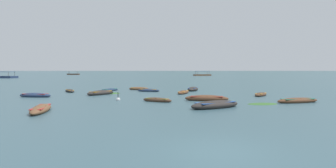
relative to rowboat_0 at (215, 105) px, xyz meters
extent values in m
plane|color=#385660|center=(-1.73, 1488.44, -0.22)|extent=(6000.00, 6000.00, 0.00)
cone|color=#56665B|center=(-630.04, 2591.76, 209.07)|extent=(1240.56, 1240.56, 418.57)
cone|color=#56665B|center=(127.64, 2310.38, 286.25)|extent=(1719.43, 1719.43, 572.93)
cone|color=#56665B|center=(717.64, 2401.94, 249.47)|extent=(2152.89, 2152.89, 499.37)
ellipsoid|color=#2D2826|center=(0.00, 0.00, -0.01)|extent=(4.69, 3.77, 0.70)
cube|color=#28519E|center=(0.00, 0.00, 0.20)|extent=(3.37, 2.72, 0.05)
cube|color=#2D2826|center=(0.00, 0.00, 0.25)|extent=(0.63, 0.91, 0.04)
ellipsoid|color=#2D2826|center=(-17.18, 15.24, -0.08)|extent=(2.54, 3.38, 0.45)
cube|color=orange|center=(-17.18, 15.24, 0.05)|extent=(1.83, 2.44, 0.05)
cube|color=#2D2826|center=(-17.18, 15.24, 0.10)|extent=(0.60, 0.40, 0.04)
ellipsoid|color=navy|center=(-12.25, 17.21, -0.09)|extent=(2.44, 3.30, 0.43)
cube|color=#197A56|center=(-12.25, 17.21, 0.04)|extent=(1.75, 2.37, 0.05)
cube|color=navy|center=(-12.25, 17.21, 0.09)|extent=(0.56, 0.37, 0.04)
ellipsoid|color=brown|center=(-8.33, 19.12, -0.06)|extent=(3.39, 2.07, 0.54)
cube|color=orange|center=(-8.33, 19.12, 0.10)|extent=(2.44, 1.49, 0.05)
cube|color=brown|center=(-8.33, 19.12, 0.15)|extent=(0.31, 0.69, 0.04)
ellipsoid|color=#2D2826|center=(-11.93, 11.20, -0.02)|extent=(3.25, 4.02, 0.66)
cube|color=orange|center=(-11.93, 11.20, 0.18)|extent=(2.34, 2.90, 0.05)
cube|color=#2D2826|center=(-11.93, 11.20, 0.23)|extent=(0.78, 0.55, 0.04)
ellipsoid|color=brown|center=(7.98, 3.55, -0.05)|extent=(4.42, 2.39, 0.55)
cube|color=#197A56|center=(7.98, 3.55, 0.11)|extent=(3.19, 1.72, 0.05)
cube|color=brown|center=(7.98, 3.55, 0.16)|extent=(0.31, 0.77, 0.04)
ellipsoid|color=#2D2826|center=(-0.41, 18.12, -0.03)|extent=(2.29, 4.33, 0.64)
cube|color=#28519E|center=(-0.41, 18.12, 0.16)|extent=(1.65, 3.12, 0.05)
cube|color=#2D2826|center=(-0.41, 18.12, 0.21)|extent=(0.94, 0.29, 0.04)
ellipsoid|color=#4C3323|center=(6.70, 9.97, -0.08)|extent=(2.50, 3.09, 0.47)
cube|color=orange|center=(6.70, 9.97, 0.06)|extent=(1.80, 2.22, 0.05)
cube|color=#4C3323|center=(6.70, 9.97, 0.11)|extent=(0.62, 0.44, 0.04)
ellipsoid|color=brown|center=(-0.07, 4.94, -0.02)|extent=(4.29, 1.75, 0.68)
cube|color=#B22D28|center=(-0.07, 4.94, 0.19)|extent=(3.09, 1.26, 0.05)
cube|color=brown|center=(-0.07, 4.94, 0.24)|extent=(0.19, 0.82, 0.04)
ellipsoid|color=#4C3323|center=(-4.76, 4.03, -0.08)|extent=(3.08, 2.12, 0.48)
cube|color=olive|center=(-4.76, 4.03, 0.07)|extent=(2.22, 1.53, 0.05)
cube|color=#4C3323|center=(-4.76, 4.03, 0.12)|extent=(0.33, 0.55, 0.04)
ellipsoid|color=navy|center=(-18.35, 8.26, -0.05)|extent=(3.84, 1.74, 0.56)
cube|color=#B22D28|center=(-18.35, 8.26, 0.12)|extent=(2.76, 1.25, 0.05)
cube|color=navy|center=(-18.35, 8.26, 0.17)|extent=(0.20, 0.80, 0.04)
ellipsoid|color=brown|center=(-12.65, -2.22, -0.05)|extent=(2.06, 4.56, 0.57)
cube|color=#B22D28|center=(-12.65, -2.22, 0.12)|extent=(1.48, 3.28, 0.05)
cube|color=brown|center=(-12.65, -2.22, 0.17)|extent=(0.72, 0.25, 0.04)
ellipsoid|color=navy|center=(-6.63, 15.99, -0.07)|extent=(3.25, 1.63, 0.48)
cube|color=orange|center=(-6.63, 15.99, 0.07)|extent=(2.34, 1.17, 0.05)
cube|color=navy|center=(-6.63, 15.99, 0.12)|extent=(0.23, 0.59, 0.04)
ellipsoid|color=brown|center=(-1.99, 13.00, -0.08)|extent=(2.04, 3.74, 0.47)
cube|color=orange|center=(-1.99, 13.00, 0.06)|extent=(1.47, 2.69, 0.05)
cube|color=brown|center=(-1.99, 13.00, 0.11)|extent=(0.67, 0.28, 0.04)
cube|color=brown|center=(12.04, 121.44, 0.05)|extent=(9.53, 5.93, 0.90)
cylinder|color=#4C4742|center=(9.20, 119.19, 1.18)|extent=(0.10, 0.10, 1.80)
cylinder|color=#4C4742|center=(8.42, 121.37, 1.18)|extent=(0.10, 0.10, 1.80)
cylinder|color=#4C4742|center=(15.66, 121.52, 1.18)|extent=(0.10, 0.10, 1.80)
cylinder|color=#4C4742|center=(14.87, 123.70, 1.18)|extent=(0.10, 0.10, 1.80)
cube|color=#334C75|center=(12.04, 121.44, 2.08)|extent=(8.00, 4.98, 0.12)
cube|color=navy|center=(-66.49, 79.04, 0.05)|extent=(10.67, 5.53, 0.90)
cylinder|color=#4C4742|center=(-62.43, 80.07, 1.18)|extent=(0.10, 0.10, 1.80)
cylinder|color=#4C4742|center=(-62.87, 76.93, 1.18)|extent=(0.10, 0.10, 1.80)
cube|color=#334C75|center=(-66.49, 79.04, 2.08)|extent=(8.96, 4.65, 0.12)
cube|color=#4C3323|center=(-65.29, 148.36, 0.05)|extent=(7.28, 2.67, 0.90)
cylinder|color=#4C4742|center=(-62.58, 149.38, 1.18)|extent=(0.10, 0.10, 1.80)
cylinder|color=#4C4742|center=(-62.52, 147.52, 1.18)|extent=(0.10, 0.10, 1.80)
cylinder|color=#4C4742|center=(-68.05, 149.21, 1.18)|extent=(0.10, 0.10, 1.80)
cylinder|color=#4C4742|center=(-67.99, 147.35, 1.18)|extent=(0.10, 0.10, 1.80)
cube|color=beige|center=(-65.29, 148.36, 2.08)|extent=(6.11, 2.24, 0.12)
sphere|color=silver|center=(-8.58, 4.88, -0.14)|extent=(0.41, 0.41, 0.41)
cylinder|color=black|center=(-8.58, 4.88, 0.23)|extent=(0.06, 0.06, 0.74)
ellipsoid|color=#38662D|center=(4.43, 2.36, -0.22)|extent=(3.07, 2.26, 0.14)
ellipsoid|color=#38662D|center=(-11.21, 13.01, -0.22)|extent=(3.44, 3.42, 0.14)
ellipsoid|color=#2D5628|center=(-0.45, 7.35, -0.22)|extent=(3.00, 3.47, 0.14)
camera|label=1|loc=(-3.32, -21.31, 2.71)|focal=29.34mm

